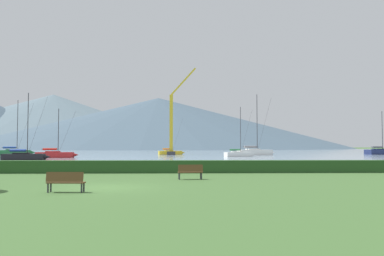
% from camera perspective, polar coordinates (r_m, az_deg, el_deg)
% --- Properties ---
extents(ground_plane, '(1000.00, 1000.00, 0.00)m').
position_cam_1_polar(ground_plane, '(20.63, -12.51, -8.55)').
color(ground_plane, '#3D602D').
extents(harbor_water, '(320.00, 246.00, 0.00)m').
position_cam_1_polar(harbor_water, '(157.23, -3.21, -3.42)').
color(harbor_water, '#8499A8').
rests_on(harbor_water, ground_plane).
extents(hedge_line, '(80.00, 1.20, 0.99)m').
position_cam_1_polar(hedge_line, '(31.44, -8.77, -5.63)').
color(hedge_line, '#284C23').
rests_on(hedge_line, ground_plane).
extents(sailboat_slip_0, '(8.52, 4.72, 13.06)m').
position_cam_1_polar(sailboat_slip_0, '(100.97, -24.61, -3.21)').
color(sailboat_slip_0, '#236B38').
rests_on(sailboat_slip_0, harbor_water).
extents(sailboat_slip_1, '(9.39, 4.83, 14.17)m').
position_cam_1_polar(sailboat_slip_1, '(91.34, 9.25, -3.46)').
color(sailboat_slip_1, white).
rests_on(sailboat_slip_1, harbor_water).
extents(sailboat_slip_4, '(7.53, 2.81, 8.97)m').
position_cam_1_polar(sailboat_slip_4, '(74.80, -19.42, -3.67)').
color(sailboat_slip_4, red).
rests_on(sailboat_slip_4, harbor_water).
extents(sailboat_slip_5, '(6.77, 3.11, 9.53)m').
position_cam_1_polar(sailboat_slip_5, '(96.79, -3.17, -3.58)').
color(sailboat_slip_5, gold).
rests_on(sailboat_slip_5, harbor_water).
extents(sailboat_slip_6, '(7.08, 2.78, 10.25)m').
position_cam_1_polar(sailboat_slip_6, '(64.17, -23.41, -3.82)').
color(sailboat_slip_6, black).
rests_on(sailboat_slip_6, harbor_water).
extents(sailboat_slip_7, '(9.24, 4.52, 10.93)m').
position_cam_1_polar(sailboat_slip_7, '(109.03, 26.00, -3.11)').
color(sailboat_slip_7, navy).
rests_on(sailboat_slip_7, harbor_water).
extents(sailboat_slip_9, '(6.60, 3.41, 10.04)m').
position_cam_1_polar(sailboat_slip_9, '(78.73, 6.90, -3.78)').
color(sailboat_slip_9, white).
rests_on(sailboat_slip_9, harbor_water).
extents(park_bench_near_path, '(1.62, 0.66, 0.95)m').
position_cam_1_polar(park_bench_near_path, '(24.99, -0.25, -6.35)').
color(park_bench_near_path, brown).
rests_on(park_bench_near_path, ground_plane).
extents(park_bench_under_tree, '(1.75, 0.59, 0.95)m').
position_cam_1_polar(park_bench_under_tree, '(18.95, -18.08, -7.40)').
color(park_bench_under_tree, brown).
rests_on(park_bench_under_tree, ground_plane).
extents(dock_crane, '(6.99, 2.00, 21.19)m').
position_cam_1_polar(dock_crane, '(93.77, -2.92, 0.18)').
color(dock_crane, '#333338').
rests_on(dock_crane, ground_plane).
extents(distant_hill_west_ridge, '(329.40, 329.40, 45.35)m').
position_cam_1_polar(distant_hill_west_ridge, '(350.32, -4.97, 0.72)').
color(distant_hill_west_ridge, '#425666').
rests_on(distant_hill_west_ridge, ground_plane).
extents(distant_hill_central_peak, '(339.51, 339.51, 57.52)m').
position_cam_1_polar(distant_hill_central_peak, '(442.53, -19.74, 0.96)').
color(distant_hill_central_peak, slate).
rests_on(distant_hill_central_peak, ground_plane).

